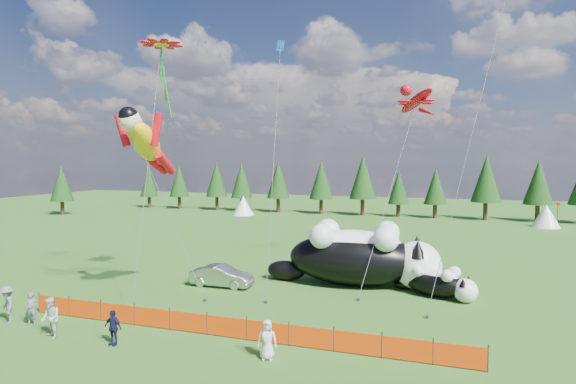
{
  "coord_description": "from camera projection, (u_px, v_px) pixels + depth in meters",
  "views": [
    {
      "loc": [
        8.86,
        -21.2,
        8.09
      ],
      "look_at": [
        0.68,
        4.0,
        6.24
      ],
      "focal_mm": 28.0,
      "sensor_mm": 36.0,
      "label": 1
    }
  ],
  "objects": [
    {
      "name": "car",
      "position": [
        222.0,
        276.0,
        28.9
      ],
      "size": [
        4.1,
        1.49,
        1.34
      ],
      "primitive_type": "imported",
      "rotation": [
        0.0,
        0.0,
        1.59
      ],
      "color": "#A7A7AB",
      "rests_on": "ground"
    },
    {
      "name": "spectator_b",
      "position": [
        50.0,
        318.0,
        20.44
      ],
      "size": [
        1.05,
        0.9,
        1.87
      ],
      "primitive_type": "imported",
      "rotation": [
        0.0,
        0.0,
        -0.49
      ],
      "color": "silver",
      "rests_on": "ground"
    },
    {
      "name": "spectator_c",
      "position": [
        113.0,
        327.0,
        19.69
      ],
      "size": [
        0.95,
        0.55,
        1.56
      ],
      "primitive_type": "imported",
      "rotation": [
        0.0,
        0.0,
        -0.09
      ],
      "color": "#131335",
      "rests_on": "ground"
    },
    {
      "name": "spectator_a",
      "position": [
        31.0,
        309.0,
        22.11
      ],
      "size": [
        0.69,
        0.58,
        1.62
      ],
      "primitive_type": "imported",
      "rotation": [
        0.0,
        0.0,
        0.38
      ],
      "color": "slate",
      "rests_on": "ground"
    },
    {
      "name": "superhero_kite",
      "position": [
        146.0,
        143.0,
        24.79
      ],
      "size": [
        5.64,
        5.77,
        11.33
      ],
      "color": "#F2B10C",
      "rests_on": "ground"
    },
    {
      "name": "spectator_d",
      "position": [
        7.0,
        305.0,
        22.31
      ],
      "size": [
        1.37,
        1.17,
        1.88
      ],
      "primitive_type": "imported",
      "rotation": [
        0.0,
        0.0,
        -0.55
      ],
      "color": "slate",
      "rests_on": "ground"
    },
    {
      "name": "tree_line",
      "position": [
        370.0,
        189.0,
        65.83
      ],
      "size": [
        90.0,
        4.0,
        8.0
      ],
      "primitive_type": null,
      "color": "black",
      "rests_on": "ground"
    },
    {
      "name": "diamond_kite_a",
      "position": [
        280.0,
        60.0,
        29.7
      ],
      "size": [
        1.53,
        6.03,
        16.81
      ],
      "color": "#0B5BB1",
      "rests_on": "ground"
    },
    {
      "name": "flower_kite",
      "position": [
        161.0,
        47.0,
        25.62
      ],
      "size": [
        2.99,
        5.1,
        15.02
      ],
      "color": "red",
      "rests_on": "ground"
    },
    {
      "name": "festival_tents",
      "position": [
        450.0,
        213.0,
        57.88
      ],
      "size": [
        50.0,
        3.2,
        2.8
      ],
      "primitive_type": null,
      "color": "white",
      "rests_on": "ground"
    },
    {
      "name": "cat_small",
      "position": [
        439.0,
        282.0,
        26.64
      ],
      "size": [
        4.88,
        3.2,
        1.86
      ],
      "rotation": [
        0.0,
        0.0,
        -0.41
      ],
      "color": "black",
      "rests_on": "ground"
    },
    {
      "name": "spectator_e",
      "position": [
        267.0,
        340.0,
        18.26
      ],
      "size": [
        0.92,
        0.73,
        1.64
      ],
      "primitive_type": "imported",
      "rotation": [
        0.0,
        0.0,
        0.28
      ],
      "color": "silver",
      "rests_on": "ground"
    },
    {
      "name": "cat_large",
      "position": [
        361.0,
        256.0,
        29.07
      ],
      "size": [
        11.4,
        4.48,
        4.11
      ],
      "rotation": [
        0.0,
        0.0,
        0.06
      ],
      "color": "black",
      "rests_on": "ground"
    },
    {
      "name": "ground",
      "position": [
        252.0,
        316.0,
        23.41
      ],
      "size": [
        160.0,
        160.0,
        0.0
      ],
      "primitive_type": "plane",
      "color": "#163C0B",
      "rests_on": "ground"
    },
    {
      "name": "safety_fence",
      "position": [
        227.0,
        327.0,
        20.53
      ],
      "size": [
        22.06,
        0.06,
        1.1
      ],
      "color": "#262626",
      "rests_on": "ground"
    },
    {
      "name": "gecko_kite",
      "position": [
        416.0,
        101.0,
        32.04
      ],
      "size": [
        5.42,
        11.25,
        14.99
      ],
      "color": "red",
      "rests_on": "ground"
    }
  ]
}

